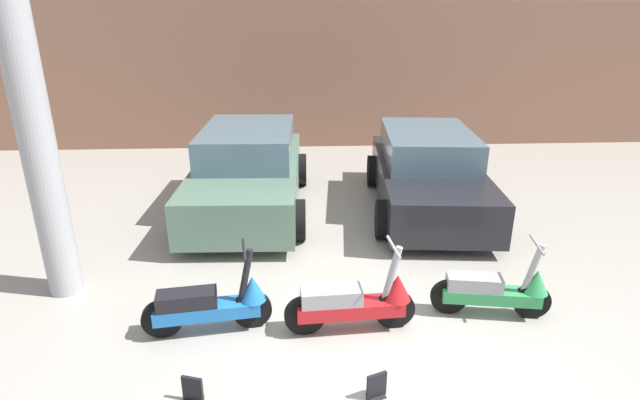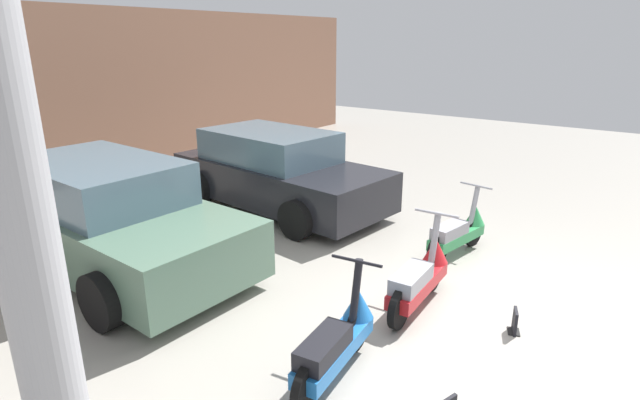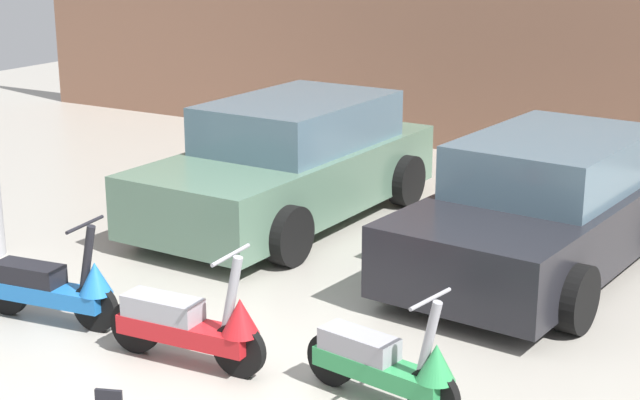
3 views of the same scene
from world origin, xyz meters
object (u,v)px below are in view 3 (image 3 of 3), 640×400
(car_rear_left, at_px, (290,163))
(car_rear_center, at_px, (545,208))
(scooter_front_left, at_px, (55,286))
(scooter_front_center, at_px, (387,363))
(scooter_front_right, at_px, (192,324))

(car_rear_left, xyz_separation_m, car_rear_center, (3.19, -0.18, -0.02))
(scooter_front_left, bearing_deg, car_rear_center, 39.65)
(scooter_front_center, relative_size, car_rear_left, 0.32)
(scooter_front_left, height_order, scooter_front_center, scooter_front_left)
(scooter_front_left, bearing_deg, scooter_front_right, -10.00)
(scooter_front_right, bearing_deg, scooter_front_center, 2.88)
(scooter_front_center, distance_m, car_rear_left, 4.82)
(scooter_front_right, bearing_deg, car_rear_left, 107.32)
(scooter_front_right, relative_size, car_rear_center, 0.35)
(scooter_front_right, bearing_deg, car_rear_center, 61.05)
(scooter_front_right, distance_m, car_rear_center, 4.04)
(scooter_front_right, bearing_deg, scooter_front_left, 173.99)
(scooter_front_left, relative_size, scooter_front_right, 0.96)
(car_rear_left, bearing_deg, car_rear_center, 88.50)
(scooter_front_center, xyz_separation_m, car_rear_left, (-3.14, 3.64, 0.35))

